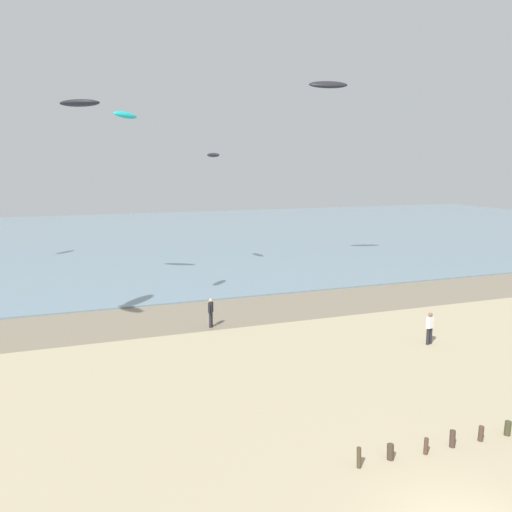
{
  "coord_description": "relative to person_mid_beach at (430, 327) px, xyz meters",
  "views": [
    {
      "loc": [
        -9.28,
        -9.45,
        9.26
      ],
      "look_at": [
        -1.54,
        11.39,
        5.48
      ],
      "focal_mm": 37.39,
      "sensor_mm": 36.0,
      "label": 1
    }
  ],
  "objects": [
    {
      "name": "person_mid_beach",
      "position": [
        0.0,
        0.0,
        0.0
      ],
      "size": [
        0.56,
        0.3,
        1.71
      ],
      "color": "#232328",
      "rests_on": "ground"
    },
    {
      "name": "sea",
      "position": [
        -8.56,
        47.82,
        -0.87
      ],
      "size": [
        160.0,
        70.0,
        0.1
      ],
      "primitive_type": "cube",
      "color": "slate",
      "rests_on": "ground"
    },
    {
      "name": "kite_aloft_3",
      "position": [
        -13.87,
        10.56,
        11.23
      ],
      "size": [
        1.97,
        2.06,
        0.6
      ],
      "primitive_type": "ellipsoid",
      "rotation": [
        -0.46,
        0.0,
        3.98
      ],
      "color": "#19B2B7"
    },
    {
      "name": "kite_aloft_4",
      "position": [
        5.07,
        21.47,
        15.35
      ],
      "size": [
        3.66,
        2.08,
        0.96
      ],
      "primitive_type": "ellipsoid",
      "rotation": [
        0.42,
        0.0,
        6.02
      ],
      "color": "black"
    },
    {
      "name": "person_by_waterline",
      "position": [
        -9.92,
        6.88,
        0.0
      ],
      "size": [
        0.37,
        0.5,
        1.71
      ],
      "color": "#232328",
      "rests_on": "ground"
    },
    {
      "name": "kite_aloft_5",
      "position": [
        -5.03,
        23.15,
        9.23
      ],
      "size": [
        0.95,
        2.36,
        0.4
      ],
      "primitive_type": "ellipsoid",
      "rotation": [
        0.04,
        0.0,
        1.66
      ],
      "color": "black"
    },
    {
      "name": "wet_sand_strip",
      "position": [
        -8.56,
        9.52,
        -0.91
      ],
      "size": [
        120.0,
        6.59,
        0.01
      ],
      "primitive_type": "cube",
      "color": "#7A6D59",
      "rests_on": "ground"
    },
    {
      "name": "kite_aloft_2",
      "position": [
        -15.99,
        18.72,
        12.69
      ],
      "size": [
        3.15,
        2.52,
        0.58
      ],
      "primitive_type": "ellipsoid",
      "rotation": [
        -0.09,
        0.0,
        5.72
      ],
      "color": "black"
    }
  ]
}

